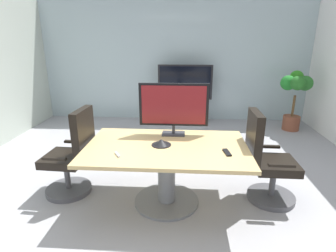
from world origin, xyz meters
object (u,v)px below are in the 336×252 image
object	(u,v)px
conference_table	(167,162)
remote_control	(227,152)
office_chair_left	(73,159)
potted_plant	(295,93)
office_chair_right	(266,165)
conference_phone	(161,143)
wall_display_unit	(185,104)
tv_monitor	(174,106)

from	to	relation	value
conference_table	remote_control	distance (m)	0.69
office_chair_left	potted_plant	distance (m)	4.51
potted_plant	office_chair_right	bearing A→B (deg)	-115.36
office_chair_right	conference_phone	xyz separation A→B (m)	(-1.22, -0.13, 0.30)
office_chair_left	office_chair_right	world-z (taller)	same
remote_control	conference_table	bearing A→B (deg)	156.60
office_chair_left	potted_plant	bearing A→B (deg)	130.06
potted_plant	conference_phone	xyz separation A→B (m)	(-2.50, -2.82, -0.04)
remote_control	conference_phone	bearing A→B (deg)	156.64
office_chair_left	conference_phone	world-z (taller)	office_chair_left
office_chair_left	conference_table	bearing A→B (deg)	86.41
conference_table	office_chair_left	xyz separation A→B (m)	(-1.16, 0.14, -0.07)
wall_display_unit	potted_plant	bearing A→B (deg)	-9.81
conference_table	office_chair_right	distance (m)	1.17
wall_display_unit	remote_control	xyz separation A→B (m)	(0.46, -3.39, 0.29)
tv_monitor	conference_table	bearing A→B (deg)	-98.82
tv_monitor	wall_display_unit	size ratio (longest dim) A/B	0.64
office_chair_right	wall_display_unit	bearing A→B (deg)	18.24
office_chair_left	conference_phone	xyz separation A→B (m)	(1.10, -0.12, 0.30)
potted_plant	remote_control	world-z (taller)	potted_plant
potted_plant	office_chair_left	bearing A→B (deg)	-143.12
office_chair_right	potted_plant	world-z (taller)	potted_plant
wall_display_unit	remote_control	size ratio (longest dim) A/B	7.71
office_chair_left	conference_phone	bearing A→B (deg)	86.78
potted_plant	remote_control	xyz separation A→B (m)	(-1.79, -3.00, -0.06)
office_chair_left	wall_display_unit	bearing A→B (deg)	159.68
tv_monitor	conference_phone	size ratio (longest dim) A/B	3.82
office_chair_right	tv_monitor	size ratio (longest dim) A/B	1.30
tv_monitor	office_chair_left	bearing A→B (deg)	-168.46
conference_table	conference_phone	size ratio (longest dim) A/B	8.16
potted_plant	remote_control	distance (m)	3.50
wall_display_unit	office_chair_left	bearing A→B (deg)	-113.50
office_chair_left	tv_monitor	size ratio (longest dim) A/B	1.30
office_chair_right	potted_plant	xyz separation A→B (m)	(1.28, 2.69, 0.33)
conference_table	conference_phone	bearing A→B (deg)	166.43
tv_monitor	office_chair_right	bearing A→B (deg)	-12.47
office_chair_right	remote_control	xyz separation A→B (m)	(-0.52, -0.31, 0.28)
tv_monitor	potted_plant	xyz separation A→B (m)	(2.38, 2.45, -0.29)
office_chair_left	wall_display_unit	world-z (taller)	wall_display_unit
conference_table	wall_display_unit	world-z (taller)	wall_display_unit
conference_table	remote_control	world-z (taller)	remote_control
office_chair_right	wall_display_unit	size ratio (longest dim) A/B	0.83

